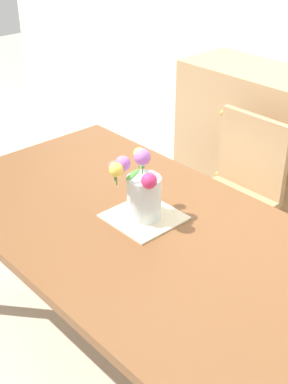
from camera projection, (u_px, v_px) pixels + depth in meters
The scene contains 6 objects.
ground_plane at pixel (135, 353), 2.45m from camera, with size 12.00×12.00×0.00m, color #B7AD99.
dining_table at pixel (134, 238), 2.12m from camera, with size 1.78×1.01×0.74m.
chair_far at pixel (237, 188), 2.77m from camera, with size 0.42×0.42×0.90m.
dresser at pixel (284, 161), 3.08m from camera, with size 1.40×0.47×1.00m.
placemat at pixel (144, 217), 2.10m from camera, with size 0.27×0.27×0.01m, color beige.
flower_vase at pixel (141, 189), 2.04m from camera, with size 0.23×0.21×0.28m.
Camera 1 is at (1.31, -1.14, 1.88)m, focal length 48.70 mm.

